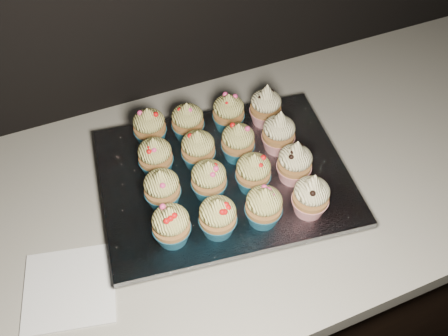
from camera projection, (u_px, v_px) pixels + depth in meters
name	position (u px, v px, depth m)	size (l,w,h in m)	color
cabinet	(279.00, 277.00, 1.34)	(2.40, 0.60, 0.86)	black
worktop	(298.00, 167.00, 1.00)	(2.44, 0.64, 0.04)	beige
napkin	(70.00, 288.00, 0.80)	(0.14, 0.14, 0.00)	white
baking_tray	(224.00, 182.00, 0.94)	(0.41, 0.31, 0.02)	black
foil_lining	(224.00, 176.00, 0.92)	(0.45, 0.35, 0.01)	silver
cupcake_0	(171.00, 225.00, 0.80)	(0.06, 0.06, 0.08)	#1B617F
cupcake_1	(218.00, 217.00, 0.81)	(0.06, 0.06, 0.08)	#1B617F
cupcake_2	(264.00, 206.00, 0.82)	(0.06, 0.06, 0.08)	#1B617F
cupcake_3	(311.00, 196.00, 0.83)	(0.06, 0.06, 0.10)	red
cupcake_4	(162.00, 189.00, 0.85)	(0.06, 0.06, 0.08)	#1B617F
cupcake_5	(209.00, 179.00, 0.86)	(0.06, 0.06, 0.08)	#1B617F
cupcake_6	(253.00, 172.00, 0.87)	(0.06, 0.06, 0.08)	#1B617F
cupcake_7	(295.00, 163.00, 0.88)	(0.06, 0.06, 0.10)	red
cupcake_8	(155.00, 157.00, 0.90)	(0.06, 0.06, 0.08)	#1B617F
cupcake_9	(198.00, 149.00, 0.91)	(0.06, 0.06, 0.08)	#1B617F
cupcake_10	(238.00, 142.00, 0.92)	(0.06, 0.06, 0.08)	#1B617F
cupcake_11	(279.00, 133.00, 0.93)	(0.06, 0.06, 0.10)	red
cupcake_12	(150.00, 127.00, 0.95)	(0.06, 0.06, 0.08)	#1B617F
cupcake_13	(188.00, 121.00, 0.96)	(0.06, 0.06, 0.08)	#1B617F
cupcake_14	(229.00, 112.00, 0.97)	(0.06, 0.06, 0.08)	#1B617F
cupcake_15	(266.00, 106.00, 0.98)	(0.06, 0.06, 0.10)	red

